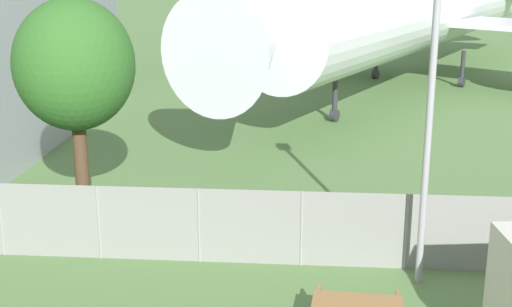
# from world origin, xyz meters

# --- Properties ---
(perimeter_fence) EXTENTS (56.07, 0.07, 1.94)m
(perimeter_fence) POSITION_xyz_m (0.00, 10.10, 0.97)
(perimeter_fence) COLOR gray
(perimeter_fence) RESTS_ON ground
(airplane) EXTENTS (29.93, 37.56, 12.89)m
(airplane) POSITION_xyz_m (5.78, 34.70, 4.18)
(airplane) COLOR silver
(airplane) RESTS_ON ground
(tree_left_of_cabin) EXTENTS (3.26, 3.26, 6.39)m
(tree_left_of_cabin) POSITION_xyz_m (-6.21, 12.34, 4.56)
(tree_left_of_cabin) COLOR #4C3823
(tree_left_of_cabin) RESTS_ON ground
(light_mast) EXTENTS (0.44, 0.44, 7.27)m
(light_mast) POSITION_xyz_m (2.79, 9.40, 4.48)
(light_mast) COLOR #99999E
(light_mast) RESTS_ON ground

